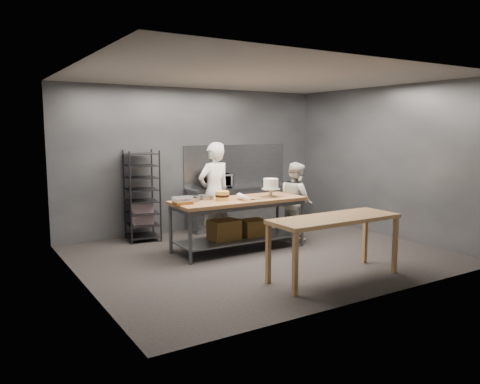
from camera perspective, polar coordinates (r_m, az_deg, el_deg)
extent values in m
plane|color=black|center=(8.16, 2.61, -7.58)|extent=(6.00, 6.00, 0.00)
cube|color=#4C4F54|center=(10.06, -5.40, 3.96)|extent=(6.00, 0.04, 3.00)
cube|color=brown|center=(8.28, -0.18, -1.06)|extent=(2.40, 0.90, 0.06)
cube|color=#47494C|center=(8.41, -0.18, -5.71)|extent=(2.25, 0.75, 0.03)
cylinder|color=#47494C|center=(7.49, -6.09, -5.62)|extent=(0.06, 0.06, 0.86)
cylinder|color=#47494C|center=(8.19, -8.46, -4.51)|extent=(0.06, 0.06, 0.86)
cylinder|color=#47494C|center=(8.70, 7.61, -3.78)|extent=(0.06, 0.06, 0.86)
cylinder|color=#47494C|center=(9.30, 4.56, -2.98)|extent=(0.06, 0.06, 0.86)
cube|color=brown|center=(8.26, -1.95, -4.62)|extent=(0.50, 0.40, 0.35)
cube|color=brown|center=(8.56, 1.51, -4.36)|extent=(0.45, 0.38, 0.30)
cube|color=brown|center=(6.86, 11.48, -3.22)|extent=(2.00, 0.70, 0.06)
cube|color=brown|center=(6.14, 6.74, -8.74)|extent=(0.06, 0.06, 0.84)
cube|color=brown|center=(6.60, 3.48, -7.52)|extent=(0.06, 0.06, 0.84)
cube|color=brown|center=(7.43, 18.37, -6.17)|extent=(0.06, 0.06, 0.84)
cube|color=brown|center=(7.82, 15.00, -5.36)|extent=(0.06, 0.06, 0.84)
cube|color=slate|center=(10.33, 0.42, 0.63)|extent=(2.60, 0.60, 0.04)
cube|color=slate|center=(10.39, 0.41, -1.83)|extent=(2.56, 0.56, 0.86)
cube|color=slate|center=(10.53, -0.45, 3.34)|extent=(2.60, 0.02, 0.90)
cube|color=black|center=(9.23, -11.87, -0.41)|extent=(0.68, 0.72, 1.75)
cube|color=silver|center=(9.28, -11.81, -2.46)|extent=(0.41, 0.29, 0.45)
imported|color=white|center=(8.86, -3.17, -0.09)|extent=(0.76, 0.56, 1.91)
imported|color=beige|center=(9.21, 6.86, -1.06)|extent=(0.71, 0.84, 1.51)
imported|color=black|center=(9.99, -2.68, 1.36)|extent=(0.54, 0.37, 0.30)
cylinder|color=#B6AD91|center=(8.53, 3.77, -0.54)|extent=(0.20, 0.20, 0.02)
cylinder|color=#B6AD91|center=(8.52, 3.77, -0.07)|extent=(0.06, 0.06, 0.12)
cylinder|color=#B6AD91|center=(8.51, 3.78, 0.39)|extent=(0.34, 0.34, 0.02)
cylinder|color=white|center=(8.50, 3.78, 1.05)|extent=(0.27, 0.27, 0.18)
cylinder|color=#F7BF4E|center=(8.13, -2.18, -0.80)|extent=(0.24, 0.24, 0.06)
cylinder|color=black|center=(8.12, -2.18, -0.45)|extent=(0.24, 0.24, 0.04)
cylinder|color=#F7BF4E|center=(8.11, -2.18, -0.10)|extent=(0.24, 0.24, 0.06)
cylinder|color=gray|center=(8.07, -5.87, -0.84)|extent=(0.29, 0.29, 0.07)
cylinder|color=gray|center=(8.26, -4.19, -0.62)|extent=(0.28, 0.28, 0.07)
cylinder|color=gray|center=(7.98, -6.14, -0.95)|extent=(0.26, 0.26, 0.07)
cone|color=white|center=(8.04, 0.61, -0.68)|extent=(0.12, 0.38, 0.12)
cube|color=slate|center=(8.24, 2.57, -0.88)|extent=(0.28, 0.02, 0.00)
cube|color=black|center=(8.14, 1.52, -0.94)|extent=(0.09, 0.02, 0.02)
cube|color=#9E591F|center=(7.73, -6.99, -1.33)|extent=(0.30, 0.20, 0.05)
cube|color=silver|center=(7.72, -6.99, -0.93)|extent=(0.31, 0.21, 0.06)
cube|color=#9E591F|center=(7.85, -7.01, -1.19)|extent=(0.30, 0.20, 0.05)
cube|color=silver|center=(7.84, -7.02, -0.79)|extent=(0.31, 0.21, 0.06)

